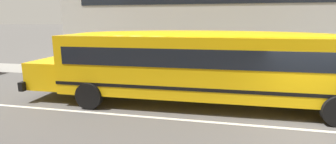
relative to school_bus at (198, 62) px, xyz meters
name	(u,v)px	position (x,y,z in m)	size (l,w,h in m)	color
ground_plane	(305,130)	(3.67, -1.80, -1.84)	(400.00, 400.00, 0.00)	#54514F
sidewalk_far	(266,79)	(3.67, 5.50, -1.84)	(120.00, 3.00, 0.01)	gray
lane_centreline	(305,130)	(3.67, -1.80, -1.84)	(110.00, 0.16, 0.01)	silver
school_bus	(198,62)	(0.00, 0.00, 0.00)	(13.92, 3.30, 3.10)	yellow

